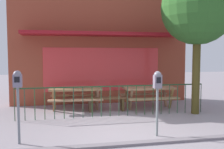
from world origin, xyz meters
TOP-DOWN VIEW (x-y plane):
  - ground at (0.00, 0.00)m, footprint 40.00×40.00m
  - pub_storefront at (0.00, 4.20)m, footprint 7.06×1.45m
  - patio_fence_front at (-0.00, 1.75)m, footprint 5.95×0.04m
  - picnic_table_left at (-1.14, 2.94)m, footprint 1.87×1.45m
  - picnic_table_right at (1.45, 2.68)m, footprint 1.80×1.36m
  - patio_bench at (-0.13, 2.53)m, footprint 1.41×0.39m
  - parking_meter_near at (-2.54, -0.26)m, footprint 0.18×0.17m
  - parking_meter_far at (0.58, -0.35)m, footprint 0.18×0.17m
  - street_tree at (2.67, 1.58)m, footprint 2.33×2.33m
  - curb_edge at (0.00, -0.81)m, footprint 9.88×0.20m

SIDE VIEW (x-z plane):
  - ground at x=0.00m, z-range 0.00..0.00m
  - curb_edge at x=0.00m, z-range -0.06..0.06m
  - patio_bench at x=-0.13m, z-range 0.11..0.59m
  - picnic_table_left at x=-1.14m, z-range 0.21..1.01m
  - picnic_table_right at x=1.45m, z-range 0.21..1.01m
  - patio_fence_front at x=0.00m, z-range 0.18..1.14m
  - parking_meter_far at x=0.58m, z-range 0.42..1.96m
  - parking_meter_near at x=-2.54m, z-range 0.43..2.03m
  - pub_storefront at x=0.00m, z-range -0.03..5.77m
  - street_tree at x=2.67m, z-range 1.09..5.67m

